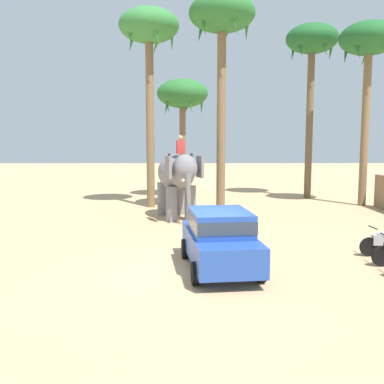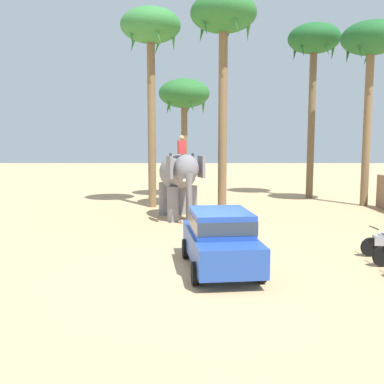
{
  "view_description": "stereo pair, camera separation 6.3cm",
  "coord_description": "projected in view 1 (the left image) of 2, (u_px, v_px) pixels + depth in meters",
  "views": [
    {
      "loc": [
        -0.34,
        -11.79,
        3.61
      ],
      "look_at": [
        -0.24,
        5.37,
        1.6
      ],
      "focal_mm": 40.53,
      "sensor_mm": 36.0,
      "label": 1
    },
    {
      "loc": [
        -0.28,
        -11.79,
        3.61
      ],
      "look_at": [
        -0.24,
        5.37,
        1.6
      ],
      "focal_mm": 40.53,
      "sensor_mm": 36.0,
      "label": 2
    }
  ],
  "objects": [
    {
      "name": "palm_tree_leaning_seaward",
      "position": [
        312.0,
        46.0,
        26.67
      ],
      "size": [
        3.2,
        3.2,
        10.8
      ],
      "color": "brown",
      "rests_on": "ground"
    },
    {
      "name": "palm_tree_near_hut",
      "position": [
        222.0,
        23.0,
        20.79
      ],
      "size": [
        3.2,
        3.2,
        10.62
      ],
      "color": "brown",
      "rests_on": "ground"
    },
    {
      "name": "car_sedan_foreground",
      "position": [
        220.0,
        237.0,
        12.17
      ],
      "size": [
        2.22,
        4.27,
        1.7
      ],
      "color": "#23479E",
      "rests_on": "ground"
    },
    {
      "name": "palm_tree_left_of_road",
      "position": [
        182.0,
        97.0,
        27.13
      ],
      "size": [
        3.2,
        3.2,
        7.49
      ],
      "color": "brown",
      "rests_on": "ground"
    },
    {
      "name": "elephant_with_mahout",
      "position": [
        177.0,
        176.0,
        20.16
      ],
      "size": [
        2.48,
        4.02,
        3.88
      ],
      "color": "slate",
      "rests_on": "ground"
    },
    {
      "name": "palm_tree_far_back",
      "position": [
        369.0,
        46.0,
        23.5
      ],
      "size": [
        3.2,
        3.2,
        10.07
      ],
      "color": "brown",
      "rests_on": "ground"
    },
    {
      "name": "ground_plane",
      "position": [
        202.0,
        271.0,
        12.13
      ],
      "size": [
        120.0,
        120.0,
        0.0
      ],
      "primitive_type": "plane",
      "color": "tan"
    },
    {
      "name": "palm_tree_behind_elephant",
      "position": [
        149.0,
        34.0,
        22.9
      ],
      "size": [
        3.2,
        3.2,
        10.6
      ],
      "color": "brown",
      "rests_on": "ground"
    }
  ]
}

